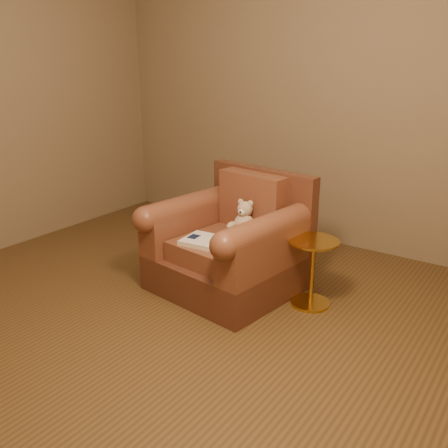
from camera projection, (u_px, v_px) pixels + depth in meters
The scene contains 6 objects.
floor at pixel (158, 319), 3.30m from camera, with size 4.00×4.00×0.00m, color brown.
room at pixel (145, 44), 2.75m from camera, with size 4.02×4.02×2.71m.
armchair at pixel (231, 245), 3.67m from camera, with size 1.05×1.01×0.85m.
teddy_bear at pixel (243, 221), 3.64m from camera, with size 0.19×0.22×0.27m.
guidebook at pixel (212, 242), 3.47m from camera, with size 0.44×0.29×0.03m.
side_table at pixel (312, 270), 3.41m from camera, with size 0.34×0.34×0.48m.
Camera 1 is at (2.03, -2.14, 1.67)m, focal length 40.00 mm.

